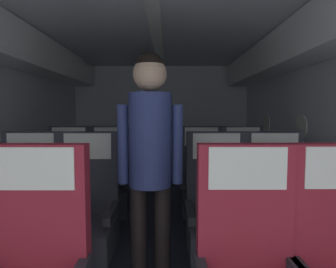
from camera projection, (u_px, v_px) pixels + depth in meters
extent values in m
cube|color=#2D3342|center=(154.00, 252.00, 2.56)|extent=(3.39, 5.69, 0.02)
cube|color=silver|center=(334.00, 135.00, 2.48)|extent=(0.08, 5.29, 2.13)
cube|color=silver|center=(153.00, 11.00, 2.40)|extent=(3.27, 5.29, 0.06)
cube|color=silver|center=(161.00, 123.00, 5.14)|extent=(3.27, 0.06, 2.13)
cube|color=white|center=(312.00, 37.00, 2.42)|extent=(0.37, 5.08, 0.36)
cube|color=white|center=(153.00, 16.00, 2.41)|extent=(0.12, 4.76, 0.02)
cylinder|color=white|center=(300.00, 127.00, 3.01)|extent=(0.01, 0.26, 0.26)
cylinder|color=white|center=(266.00, 123.00, 4.06)|extent=(0.01, 0.26, 0.26)
cube|color=maroon|center=(41.00, 212.00, 1.36)|extent=(0.46, 0.09, 0.66)
cube|color=silver|center=(34.00, 169.00, 1.29)|extent=(0.36, 0.01, 0.20)
cube|color=maroon|center=(335.00, 210.00, 1.38)|extent=(0.46, 0.09, 0.66)
cube|color=maroon|center=(243.00, 211.00, 1.37)|extent=(0.46, 0.09, 0.66)
cube|color=silver|center=(247.00, 168.00, 1.30)|extent=(0.36, 0.01, 0.20)
cube|color=#38383D|center=(24.00, 267.00, 2.09)|extent=(0.16, 0.18, 0.22)
cube|color=#33333D|center=(23.00, 237.00, 2.07)|extent=(0.46, 0.51, 0.22)
cube|color=#33333D|center=(34.00, 173.00, 2.25)|extent=(0.46, 0.09, 0.66)
cube|color=#28282D|center=(51.00, 211.00, 2.06)|extent=(0.05, 0.42, 0.06)
cube|color=silver|center=(30.00, 146.00, 2.18)|extent=(0.36, 0.01, 0.20)
cube|color=#38383D|center=(84.00, 268.00, 2.08)|extent=(0.16, 0.18, 0.22)
cube|color=#33333D|center=(83.00, 238.00, 2.06)|extent=(0.46, 0.51, 0.22)
cube|color=#33333D|center=(89.00, 173.00, 2.23)|extent=(0.46, 0.09, 0.66)
cube|color=#28282D|center=(112.00, 211.00, 2.05)|extent=(0.05, 0.42, 0.06)
cube|color=#28282D|center=(52.00, 211.00, 2.04)|extent=(0.05, 0.42, 0.06)
cube|color=silver|center=(87.00, 146.00, 2.17)|extent=(0.36, 0.01, 0.20)
cube|color=#38383D|center=(279.00, 267.00, 2.09)|extent=(0.16, 0.18, 0.22)
cube|color=#33333D|center=(280.00, 238.00, 2.07)|extent=(0.46, 0.51, 0.22)
cube|color=#33333D|center=(271.00, 173.00, 2.25)|extent=(0.46, 0.09, 0.66)
cube|color=#28282D|center=(310.00, 211.00, 2.06)|extent=(0.05, 0.42, 0.06)
cube|color=#28282D|center=(251.00, 211.00, 2.06)|extent=(0.05, 0.42, 0.06)
cube|color=silver|center=(274.00, 146.00, 2.18)|extent=(0.36, 0.01, 0.20)
cube|color=#38383D|center=(218.00, 267.00, 2.08)|extent=(0.16, 0.18, 0.22)
cube|color=#33333D|center=(218.00, 238.00, 2.07)|extent=(0.46, 0.51, 0.22)
cube|color=#33333D|center=(214.00, 173.00, 2.24)|extent=(0.46, 0.09, 0.66)
cube|color=#28282D|center=(249.00, 211.00, 2.05)|extent=(0.05, 0.42, 0.06)
cube|color=#28282D|center=(189.00, 211.00, 2.05)|extent=(0.05, 0.42, 0.06)
cube|color=silver|center=(216.00, 146.00, 2.18)|extent=(0.36, 0.01, 0.20)
cube|color=#38383D|center=(65.00, 221.00, 2.97)|extent=(0.16, 0.18, 0.22)
cube|color=#33333D|center=(65.00, 200.00, 2.95)|extent=(0.46, 0.51, 0.22)
cube|color=#33333D|center=(70.00, 156.00, 3.13)|extent=(0.46, 0.09, 0.66)
cube|color=#28282D|center=(85.00, 182.00, 2.94)|extent=(0.05, 0.42, 0.06)
cube|color=#28282D|center=(43.00, 182.00, 2.94)|extent=(0.05, 0.42, 0.06)
cube|color=silver|center=(68.00, 137.00, 3.06)|extent=(0.36, 0.01, 0.20)
cube|color=#38383D|center=(109.00, 221.00, 2.97)|extent=(0.16, 0.18, 0.22)
cube|color=#33333D|center=(108.00, 200.00, 2.96)|extent=(0.46, 0.51, 0.22)
cube|color=#33333D|center=(112.00, 156.00, 3.13)|extent=(0.46, 0.09, 0.66)
cube|color=#28282D|center=(129.00, 181.00, 2.94)|extent=(0.05, 0.42, 0.06)
cube|color=#28282D|center=(87.00, 182.00, 2.94)|extent=(0.05, 0.42, 0.06)
cube|color=silver|center=(110.00, 137.00, 3.06)|extent=(0.36, 0.01, 0.20)
cube|color=#38383D|center=(245.00, 221.00, 2.98)|extent=(0.16, 0.18, 0.22)
cube|color=#33333D|center=(245.00, 200.00, 2.97)|extent=(0.46, 0.51, 0.22)
cube|color=#33333D|center=(241.00, 156.00, 3.14)|extent=(0.46, 0.09, 0.66)
cube|color=#28282D|center=(266.00, 181.00, 2.95)|extent=(0.05, 0.42, 0.06)
cube|color=#28282D|center=(225.00, 181.00, 2.95)|extent=(0.05, 0.42, 0.06)
cube|color=silver|center=(242.00, 136.00, 3.08)|extent=(0.36, 0.01, 0.20)
cube|color=#38383D|center=(202.00, 221.00, 2.98)|extent=(0.16, 0.18, 0.22)
cube|color=#33333D|center=(202.00, 200.00, 2.97)|extent=(0.46, 0.51, 0.22)
cube|color=#33333D|center=(200.00, 156.00, 3.14)|extent=(0.46, 0.09, 0.66)
cube|color=#28282D|center=(223.00, 181.00, 2.95)|extent=(0.05, 0.42, 0.06)
cube|color=#28282D|center=(182.00, 181.00, 2.95)|extent=(0.05, 0.42, 0.06)
cube|color=silver|center=(201.00, 136.00, 3.07)|extent=(0.36, 0.01, 0.20)
cylinder|color=black|center=(138.00, 242.00, 1.89)|extent=(0.11, 0.11, 0.78)
cylinder|color=black|center=(162.00, 242.00, 1.89)|extent=(0.11, 0.11, 0.78)
cylinder|color=navy|center=(150.00, 140.00, 1.83)|extent=(0.28, 0.28, 0.61)
cylinder|color=navy|center=(122.00, 144.00, 1.84)|extent=(0.07, 0.07, 0.52)
cylinder|color=navy|center=(177.00, 144.00, 1.84)|extent=(0.07, 0.07, 0.52)
sphere|color=tan|center=(149.00, 74.00, 1.80)|extent=(0.22, 0.22, 0.22)
sphere|color=black|center=(149.00, 67.00, 1.80)|extent=(0.19, 0.19, 0.19)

